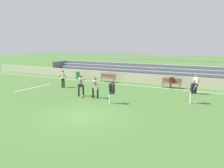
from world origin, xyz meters
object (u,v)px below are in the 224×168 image
at_px(bench_near_wall_gap, 108,77).
at_px(spectator_seated, 171,81).
at_px(player_white_deep_cover, 196,82).
at_px(player_white_on_ball, 63,77).
at_px(bench_centre_sideline, 172,82).
at_px(bleacher_stand, 147,71).
at_px(player_white_trailing_run, 95,86).
at_px(player_white_wide_right, 81,84).
at_px(trash_bin, 78,75).
at_px(player_dark_dropping_back, 112,90).
at_px(soccer_ball, 83,96).
at_px(player_dark_pressing_high, 194,90).

bearing_deg(bench_near_wall_gap, spectator_seated, -0.96).
bearing_deg(player_white_deep_cover, player_white_on_ball, -164.96).
bearing_deg(bench_centre_sideline, bleacher_stand, 134.63).
bearing_deg(player_white_trailing_run, bench_centre_sideline, 58.89).
xyz_separation_m(bleacher_stand, player_white_trailing_run, (-0.40, -10.61, 0.00)).
bearing_deg(player_white_wide_right, player_white_on_ball, 150.64).
bearing_deg(player_white_trailing_run, trash_bin, 135.28).
relative_size(bench_near_wall_gap, spectator_seated, 1.49).
distance_m(player_dark_dropping_back, player_white_on_ball, 7.39).
relative_size(bench_near_wall_gap, soccer_ball, 8.18).
relative_size(trash_bin, player_white_deep_cover, 0.56).
bearing_deg(bleacher_stand, bench_near_wall_gap, -130.31).
distance_m(spectator_seated, player_white_wide_right, 8.67).
distance_m(player_white_trailing_run, player_white_deep_cover, 8.26).
height_order(player_white_wide_right, player_white_trailing_run, player_white_wide_right).
height_order(bench_centre_sideline, player_dark_dropping_back, player_dark_dropping_back).
bearing_deg(player_white_on_ball, player_white_deep_cover, 15.04).
bearing_deg(player_white_trailing_run, spectator_seated, 58.46).
height_order(trash_bin, player_dark_dropping_back, player_dark_dropping_back).
distance_m(player_white_wide_right, soccer_ball, 1.08).
bearing_deg(trash_bin, player_white_wide_right, -50.96).
height_order(trash_bin, player_white_on_ball, player_white_on_ball).
xyz_separation_m(bench_centre_sideline, trash_bin, (-10.96, -0.06, -0.08)).
bearing_deg(bench_centre_sideline, player_dark_dropping_back, -106.53).
relative_size(bleacher_stand, player_white_wide_right, 16.09).
distance_m(bench_centre_sideline, spectator_seated, 0.19).
bearing_deg(bench_centre_sideline, player_white_trailing_run, -121.11).
bearing_deg(player_white_deep_cover, player_white_trailing_run, -141.72).
bearing_deg(player_white_on_ball, player_dark_dropping_back, -22.54).
bearing_deg(bench_near_wall_gap, bench_centre_sideline, 0.00).
height_order(trash_bin, player_white_deep_cover, player_white_deep_cover).
bearing_deg(bench_centre_sideline, soccer_ball, -124.73).
distance_m(spectator_seated, player_white_deep_cover, 2.87).
xyz_separation_m(bench_near_wall_gap, player_dark_dropping_back, (4.66, -7.63, 0.41)).
bearing_deg(bench_near_wall_gap, bleacher_stand, 49.69).
distance_m(trash_bin, player_dark_pressing_high, 14.45).
relative_size(bleacher_stand, player_dark_pressing_high, 16.45).
bearing_deg(spectator_seated, player_white_deep_cover, -34.18).
height_order(spectator_seated, player_white_on_ball, player_white_on_ball).
relative_size(bench_centre_sideline, spectator_seated, 1.49).
xyz_separation_m(bleacher_stand, player_dark_dropping_back, (1.46, -11.40, 0.01)).
distance_m(bleacher_stand, bench_near_wall_gap, 4.96).
relative_size(bench_centre_sideline, player_white_deep_cover, 1.10).
bearing_deg(player_white_wide_right, player_white_trailing_run, -0.63).
relative_size(bleacher_stand, bench_near_wall_gap, 14.90).
bearing_deg(spectator_seated, trash_bin, 179.73).
xyz_separation_m(player_white_trailing_run, player_dark_pressing_high, (6.77, 1.91, 0.02)).
bearing_deg(trash_bin, player_white_deep_cover, -7.08).
distance_m(bench_near_wall_gap, bench_centre_sideline, 6.92).
height_order(player_white_trailing_run, soccer_ball, player_white_trailing_run).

